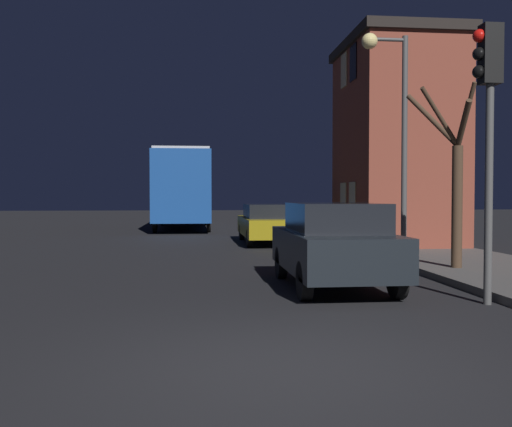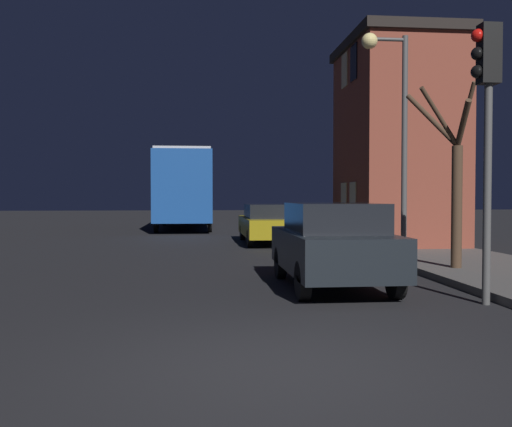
% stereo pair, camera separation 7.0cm
% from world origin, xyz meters
% --- Properties ---
extents(ground_plane, '(120.00, 120.00, 0.00)m').
position_xyz_m(ground_plane, '(0.00, 0.00, 0.00)').
color(ground_plane, black).
extents(brick_building, '(3.37, 4.56, 6.52)m').
position_xyz_m(brick_building, '(5.56, 12.37, 3.42)').
color(brick_building, brown).
rests_on(brick_building, sidewalk).
extents(streetlamp, '(1.17, 0.39, 5.49)m').
position_xyz_m(streetlamp, '(3.95, 8.23, 3.87)').
color(streetlamp, '#4C4C4C').
rests_on(streetlamp, sidewalk).
extents(traffic_light, '(0.43, 0.24, 4.26)m').
position_xyz_m(traffic_light, '(3.55, 2.84, 3.06)').
color(traffic_light, '#4C4C4C').
rests_on(traffic_light, ground).
extents(bare_tree, '(1.14, 1.68, 3.80)m').
position_xyz_m(bare_tree, '(4.56, 6.07, 2.01)').
color(bare_tree, '#473323').
rests_on(bare_tree, sidewalk).
extents(bus, '(2.62, 9.61, 3.80)m').
position_xyz_m(bus, '(-1.49, 23.71, 2.25)').
color(bus, '#194793').
rests_on(bus, ground).
extents(car_near_lane, '(1.70, 3.82, 1.53)m').
position_xyz_m(car_near_lane, '(1.62, 4.64, 0.80)').
color(car_near_lane, black).
rests_on(car_near_lane, ground).
extents(car_mid_lane, '(1.72, 4.80, 1.37)m').
position_xyz_m(car_mid_lane, '(1.63, 14.34, 0.72)').
color(car_mid_lane, olive).
rests_on(car_mid_lane, ground).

